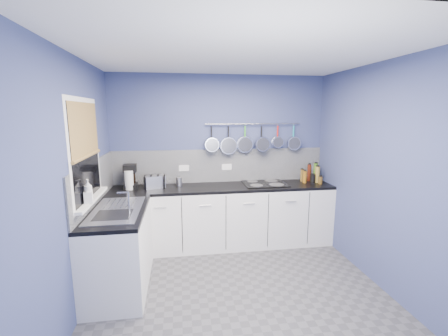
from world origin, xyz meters
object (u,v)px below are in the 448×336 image
object	(u,v)px
paper_towel	(129,180)
toaster	(155,182)
soap_bottle_a	(88,191)
hob	(264,183)
canister	(179,182)
soap_bottle_b	(88,195)
coffee_maker	(130,177)

from	to	relation	value
paper_towel	toaster	distance (m)	0.35
soap_bottle_a	toaster	size ratio (longest dim) A/B	0.88
toaster	hob	size ratio (longest dim) A/B	0.44
canister	paper_towel	bearing A→B (deg)	-170.73
soap_bottle_b	soap_bottle_a	bearing A→B (deg)	90.00
soap_bottle_b	toaster	xyz separation A→B (m)	(0.57, 1.14, -0.15)
paper_towel	toaster	size ratio (longest dim) A/B	0.97
coffee_maker	canister	distance (m)	0.68
paper_towel	canister	world-z (taller)	paper_towel
soap_bottle_b	paper_towel	bearing A→B (deg)	78.38
soap_bottle_b	paper_towel	size ratio (longest dim) A/B	0.65
soap_bottle_a	soap_bottle_b	size ratio (longest dim) A/B	1.39
soap_bottle_b	toaster	distance (m)	1.28
toaster	canister	world-z (taller)	toaster
coffee_maker	canister	xyz separation A→B (m)	(0.67, 0.04, -0.11)
soap_bottle_a	canister	bearing A→B (deg)	52.53
toaster	paper_towel	bearing A→B (deg)	169.22
soap_bottle_b	paper_towel	distance (m)	1.12
hob	soap_bottle_b	bearing A→B (deg)	-151.96
toaster	hob	bearing A→B (deg)	-17.46
soap_bottle_a	hob	bearing A→B (deg)	27.51
paper_towel	coffee_maker	world-z (taller)	coffee_maker
soap_bottle_b	hob	bearing A→B (deg)	28.04
canister	hob	world-z (taller)	canister
paper_towel	toaster	bearing A→B (deg)	7.24
toaster	canister	distance (m)	0.34
coffee_maker	toaster	bearing A→B (deg)	-9.12
canister	hob	size ratio (longest dim) A/B	0.20
coffee_maker	toaster	world-z (taller)	coffee_maker
paper_towel	hob	xyz separation A→B (m)	(1.94, 0.06, -0.12)
paper_towel	hob	size ratio (longest dim) A/B	0.42
paper_towel	canister	bearing A→B (deg)	9.27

